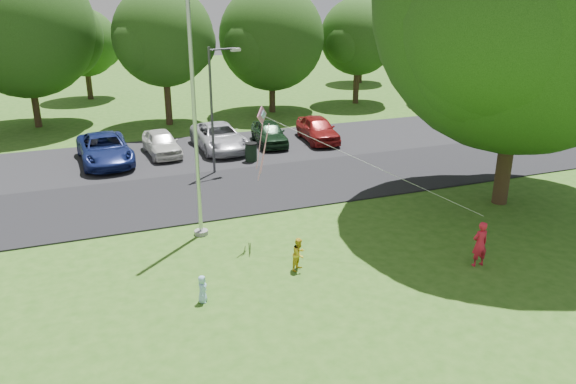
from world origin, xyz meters
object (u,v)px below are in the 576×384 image
object	(u,v)px
big_tree	(526,11)
flagpole	(195,123)
trash_can	(251,153)
street_lamp	(216,99)
kite	(268,130)
woman	(480,244)
child_blue	(202,289)
child_yellow	(299,254)

from	to	relation	value
big_tree	flagpole	bearing A→B (deg)	173.58
trash_can	big_tree	xyz separation A→B (m)	(7.92, -9.31, 7.15)
street_lamp	kite	bearing A→B (deg)	-106.62
street_lamp	trash_can	size ratio (longest dim) A/B	5.88
woman	trash_can	bearing A→B (deg)	-74.46
flagpole	street_lamp	distance (m)	7.27
trash_can	woman	world-z (taller)	woman
child_blue	kite	distance (m)	5.91
flagpole	child_blue	distance (m)	6.03
flagpole	child_blue	xyz separation A→B (m)	(-0.99, -4.61, -3.75)
street_lamp	woman	bearing A→B (deg)	-81.60
street_lamp	child_yellow	xyz separation A→B (m)	(-0.08, -10.62, -3.05)
child_yellow	child_blue	bearing A→B (deg)	157.19
big_tree	child_yellow	world-z (taller)	big_tree
kite	big_tree	bearing A→B (deg)	-43.82
flagpole	street_lamp	world-z (taller)	flagpole
flagpole	child_yellow	size ratio (longest dim) A/B	9.19
flagpole	kite	distance (m)	2.51
trash_can	big_tree	world-z (taller)	big_tree
street_lamp	woman	distance (m)	13.87
child_blue	flagpole	bearing A→B (deg)	14.75
big_tree	child_blue	world-z (taller)	big_tree
woman	child_yellow	xyz separation A→B (m)	(-5.53, 1.82, -0.22)
flagpole	woman	world-z (taller)	flagpole
flagpole	woman	xyz separation A→B (m)	(7.85, -5.60, -3.40)
child_yellow	trash_can	bearing A→B (deg)	43.04
flagpole	street_lamp	xyz separation A→B (m)	(2.41, 6.84, -0.57)
trash_can	big_tree	size ratio (longest dim) A/B	0.07
trash_can	child_blue	xyz separation A→B (m)	(-5.39, -12.54, -0.10)
child_yellow	kite	bearing A→B (deg)	55.54
trash_can	big_tree	distance (m)	14.16
kite	flagpole	bearing A→B (deg)	109.43
trash_can	child_blue	size ratio (longest dim) A/B	1.22
flagpole	child_yellow	xyz separation A→B (m)	(2.33, -3.78, -3.62)
woman	child_yellow	world-z (taller)	woman
street_lamp	child_yellow	distance (m)	11.05
big_tree	child_yellow	size ratio (longest dim) A/B	12.61
woman	kite	size ratio (longest dim) A/B	0.25
child_blue	kite	world-z (taller)	kite
kite	child_blue	bearing A→B (deg)	-175.61
big_tree	woman	xyz separation A→B (m)	(-4.47, -4.21, -6.90)
woman	child_blue	world-z (taller)	woman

